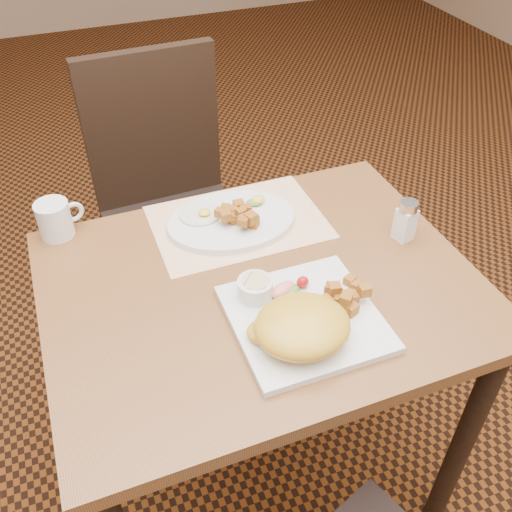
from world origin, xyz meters
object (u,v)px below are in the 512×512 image
Objects in this scene: table at (261,318)px; plate_square at (305,319)px; plate_oval at (232,221)px; chair_far at (169,196)px; coffee_mug at (55,219)px; salt_shaker at (406,220)px.

plate_square is (0.04, -0.14, 0.12)m from table.
plate_oval is (0.01, 0.21, 0.12)m from table.
chair_far is 0.85m from plate_square.
table is 3.21× the size of plate_square.
coffee_mug is (-0.41, 0.46, 0.04)m from plate_square.
plate_square is at bearing 93.36° from chair_far.
chair_far is 0.53m from plate_oval.
plate_square is 2.80× the size of salt_shaker.
plate_square reaches higher than table.
coffee_mug is at bearing 132.33° from plate_square.
coffee_mug is at bearing 45.27° from chair_far.
coffee_mug reaches higher than plate_square.
plate_oval is at bearing -15.94° from coffee_mug.
salt_shaker is at bearing 3.36° from table.
plate_square is at bearing -74.60° from table.
coffee_mug reaches higher than plate_oval.
plate_oval is at bearing 93.92° from chair_far.
chair_far is (-0.04, 0.68, -0.10)m from table.
plate_oval is 0.40m from salt_shaker.
table is at bearing 91.37° from chair_far.
plate_oval is 2.82× the size of coffee_mug.
plate_oval is at bearing 94.88° from plate_square.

